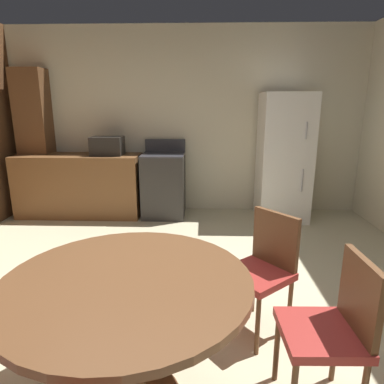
# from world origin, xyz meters

# --- Properties ---
(ground_plane) EXTENTS (14.00, 14.00, 0.00)m
(ground_plane) POSITION_xyz_m (0.00, 0.00, 0.00)
(ground_plane) COLOR beige
(wall_back) EXTENTS (5.50, 0.12, 2.70)m
(wall_back) POSITION_xyz_m (0.00, 3.19, 1.35)
(wall_back) COLOR beige
(wall_back) RESTS_ON ground
(kitchen_counter) EXTENTS (1.78, 0.60, 0.90)m
(kitchen_counter) POSITION_xyz_m (-1.56, 2.79, 0.45)
(kitchen_counter) COLOR brown
(kitchen_counter) RESTS_ON ground
(pantry_column) EXTENTS (0.44, 0.36, 2.10)m
(pantry_column) POSITION_xyz_m (-2.23, 2.97, 1.05)
(pantry_column) COLOR brown
(pantry_column) RESTS_ON ground
(oven_range) EXTENTS (0.60, 0.60, 1.10)m
(oven_range) POSITION_xyz_m (-0.32, 2.79, 0.47)
(oven_range) COLOR #2D2B28
(oven_range) RESTS_ON ground
(refrigerator) EXTENTS (0.68, 0.68, 1.76)m
(refrigerator) POSITION_xyz_m (1.38, 2.74, 0.88)
(refrigerator) COLOR white
(refrigerator) RESTS_ON ground
(microwave) EXTENTS (0.44, 0.32, 0.26)m
(microwave) POSITION_xyz_m (-1.12, 2.79, 1.03)
(microwave) COLOR black
(microwave) RESTS_ON kitchen_counter
(dining_table) EXTENTS (1.26, 1.26, 0.76)m
(dining_table) POSITION_xyz_m (-0.13, -0.46, 0.61)
(dining_table) COLOR brown
(dining_table) RESTS_ON ground
(chair_east) EXTENTS (0.41, 0.41, 0.87)m
(chair_east) POSITION_xyz_m (0.93, -0.44, 0.50)
(chair_east) COLOR brown
(chair_east) RESTS_ON ground
(chair_northeast) EXTENTS (0.56, 0.56, 0.87)m
(chair_northeast) POSITION_xyz_m (0.68, 0.22, 0.50)
(chair_northeast) COLOR brown
(chair_northeast) RESTS_ON ground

